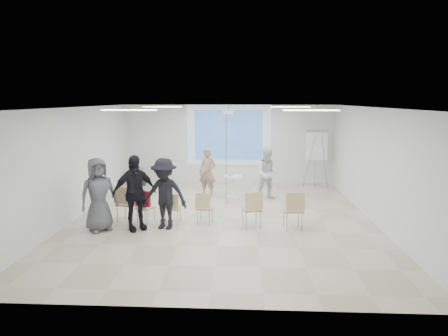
{
  "coord_description": "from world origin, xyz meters",
  "views": [
    {
      "loc": [
        0.51,
        -9.81,
        3.21
      ],
      "look_at": [
        0.0,
        0.8,
        1.25
      ],
      "focal_mm": 30.0,
      "sensor_mm": 36.0,
      "label": 1
    }
  ],
  "objects_px": {
    "chair_far_left": "(125,201)",
    "player_left": "(208,169)",
    "chair_left_inner": "(172,206)",
    "flipchart_easel": "(317,146)",
    "chair_right_far": "(294,208)",
    "av_cart": "(140,177)",
    "player_right": "(268,171)",
    "chair_left_mid": "(144,206)",
    "audience_mid": "(164,189)",
    "pedestal_table": "(233,185)",
    "chair_right_inner": "(252,207)",
    "laptop": "(173,207)",
    "chair_center": "(204,206)",
    "audience_left": "(134,187)",
    "audience_outer": "(98,190)"
  },
  "relations": [
    {
      "from": "chair_left_inner",
      "to": "flipchart_easel",
      "type": "height_order",
      "value": "flipchart_easel"
    },
    {
      "from": "chair_far_left",
      "to": "audience_left",
      "type": "distance_m",
      "value": 0.85
    },
    {
      "from": "player_left",
      "to": "pedestal_table",
      "type": "bearing_deg",
      "value": 2.74
    },
    {
      "from": "chair_right_far",
      "to": "pedestal_table",
      "type": "bearing_deg",
      "value": 112.97
    },
    {
      "from": "player_left",
      "to": "chair_far_left",
      "type": "height_order",
      "value": "player_left"
    },
    {
      "from": "chair_left_mid",
      "to": "audience_left",
      "type": "distance_m",
      "value": 0.76
    },
    {
      "from": "chair_right_far",
      "to": "audience_mid",
      "type": "xyz_separation_m",
      "value": [
        -3.21,
        -0.03,
        0.43
      ]
    },
    {
      "from": "audience_left",
      "to": "audience_outer",
      "type": "distance_m",
      "value": 0.88
    },
    {
      "from": "chair_right_far",
      "to": "av_cart",
      "type": "distance_m",
      "value": 6.97
    },
    {
      "from": "chair_right_far",
      "to": "av_cart",
      "type": "height_order",
      "value": "chair_right_far"
    },
    {
      "from": "chair_center",
      "to": "flipchart_easel",
      "type": "bearing_deg",
      "value": 59.17
    },
    {
      "from": "player_right",
      "to": "chair_right_inner",
      "type": "xyz_separation_m",
      "value": [
        -0.58,
        -2.83,
        -0.37
      ]
    },
    {
      "from": "chair_left_inner",
      "to": "chair_far_left",
      "type": "bearing_deg",
      "value": 178.73
    },
    {
      "from": "audience_left",
      "to": "laptop",
      "type": "bearing_deg",
      "value": -3.91
    },
    {
      "from": "chair_far_left",
      "to": "player_left",
      "type": "bearing_deg",
      "value": 71.29
    },
    {
      "from": "player_right",
      "to": "chair_left_mid",
      "type": "relative_size",
      "value": 2.28
    },
    {
      "from": "audience_mid",
      "to": "audience_outer",
      "type": "xyz_separation_m",
      "value": [
        -1.59,
        -0.21,
        0.01
      ]
    },
    {
      "from": "audience_mid",
      "to": "flipchart_easel",
      "type": "bearing_deg",
      "value": 55.25
    },
    {
      "from": "pedestal_table",
      "to": "chair_center",
      "type": "xyz_separation_m",
      "value": [
        -0.67,
        -2.68,
        0.08
      ]
    },
    {
      "from": "player_left",
      "to": "player_right",
      "type": "distance_m",
      "value": 2.02
    },
    {
      "from": "chair_left_inner",
      "to": "chair_right_far",
      "type": "xyz_separation_m",
      "value": [
        3.09,
        -0.28,
        0.09
      ]
    },
    {
      "from": "chair_right_inner",
      "to": "laptop",
      "type": "bearing_deg",
      "value": 157.42
    },
    {
      "from": "laptop",
      "to": "audience_mid",
      "type": "distance_m",
      "value": 0.7
    },
    {
      "from": "audience_left",
      "to": "pedestal_table",
      "type": "bearing_deg",
      "value": 17.78
    },
    {
      "from": "pedestal_table",
      "to": "chair_left_inner",
      "type": "distance_m",
      "value": 3.11
    },
    {
      "from": "chair_far_left",
      "to": "av_cart",
      "type": "relative_size",
      "value": 1.48
    },
    {
      "from": "av_cart",
      "to": "audience_mid",
      "type": "bearing_deg",
      "value": -76.14
    },
    {
      "from": "pedestal_table",
      "to": "player_left",
      "type": "bearing_deg",
      "value": 165.54
    },
    {
      "from": "chair_right_far",
      "to": "flipchart_easel",
      "type": "bearing_deg",
      "value": 68.08
    },
    {
      "from": "chair_center",
      "to": "audience_left",
      "type": "relative_size",
      "value": 0.39
    },
    {
      "from": "laptop",
      "to": "chair_right_inner",
      "type": "bearing_deg",
      "value": 175.77
    },
    {
      "from": "chair_left_inner",
      "to": "chair_center",
      "type": "xyz_separation_m",
      "value": [
        0.83,
        0.04,
        0.01
      ]
    },
    {
      "from": "audience_mid",
      "to": "player_right",
      "type": "bearing_deg",
      "value": 57.09
    },
    {
      "from": "player_left",
      "to": "chair_center",
      "type": "xyz_separation_m",
      "value": [
        0.18,
        -2.9,
        -0.41
      ]
    },
    {
      "from": "laptop",
      "to": "chair_far_left",
      "type": "bearing_deg",
      "value": 2.9
    },
    {
      "from": "player_right",
      "to": "chair_right_far",
      "type": "bearing_deg",
      "value": -84.03
    },
    {
      "from": "audience_left",
      "to": "av_cart",
      "type": "relative_size",
      "value": 3.26
    },
    {
      "from": "chair_right_inner",
      "to": "audience_outer",
      "type": "bearing_deg",
      "value": 170.13
    },
    {
      "from": "chair_left_inner",
      "to": "audience_outer",
      "type": "distance_m",
      "value": 1.86
    },
    {
      "from": "chair_center",
      "to": "audience_left",
      "type": "distance_m",
      "value": 1.83
    },
    {
      "from": "player_left",
      "to": "audience_outer",
      "type": "distance_m",
      "value": 4.18
    },
    {
      "from": "audience_mid",
      "to": "chair_left_inner",
      "type": "bearing_deg",
      "value": 78.63
    },
    {
      "from": "audience_outer",
      "to": "flipchart_easel",
      "type": "xyz_separation_m",
      "value": [
        6.19,
        4.79,
        0.54
      ]
    },
    {
      "from": "chair_left_mid",
      "to": "chair_left_inner",
      "type": "relative_size",
      "value": 0.99
    },
    {
      "from": "chair_left_inner",
      "to": "laptop",
      "type": "xyz_separation_m",
      "value": [
        0.0,
        0.09,
        -0.05
      ]
    },
    {
      "from": "av_cart",
      "to": "player_left",
      "type": "bearing_deg",
      "value": -37.01
    },
    {
      "from": "player_right",
      "to": "laptop",
      "type": "xyz_separation_m",
      "value": [
        -2.64,
        -2.55,
        -0.49
      ]
    },
    {
      "from": "chair_left_mid",
      "to": "chair_far_left",
      "type": "bearing_deg",
      "value": -164.56
    },
    {
      "from": "flipchart_easel",
      "to": "chair_center",
      "type": "bearing_deg",
      "value": -132.56
    },
    {
      "from": "audience_mid",
      "to": "chair_center",
      "type": "bearing_deg",
      "value": 30.14
    }
  ]
}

